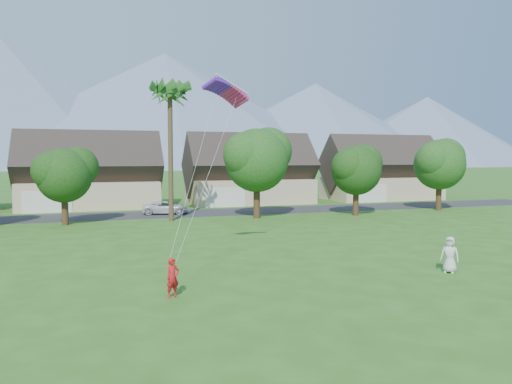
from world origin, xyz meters
name	(u,v)px	position (x,y,z in m)	size (l,w,h in m)	color
ground	(339,310)	(0.00, 0.00, 0.00)	(500.00, 500.00, 0.00)	#2D6019
street	(183,213)	(0.00, 34.00, 0.01)	(90.00, 7.00, 0.01)	#2D2D30
kite_flyer	(173,278)	(-5.70, 3.62, 0.82)	(0.60, 0.39, 1.65)	red
watcher	(450,255)	(8.11, 3.73, 0.91)	(0.89, 0.58, 1.81)	silver
parked_car	(166,208)	(-1.70, 34.00, 0.65)	(2.16, 4.69, 1.30)	silver
mountain_ridge	(128,114)	(10.40, 260.00, 29.07)	(540.00, 240.00, 70.00)	slate
houses_row	(174,177)	(0.49, 42.99, 3.44)	(72.75, 8.19, 8.86)	beige
tree_row	(181,167)	(-1.14, 27.92, 4.89)	(62.27, 6.67, 8.45)	#47301C
fan_palm	(170,89)	(-2.00, 28.50, 11.80)	(3.00, 3.00, 13.80)	#4C3D26
parafoil_kite	(226,90)	(-1.80, 9.76, 9.38)	(2.91, 1.49, 0.50)	#621BCA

